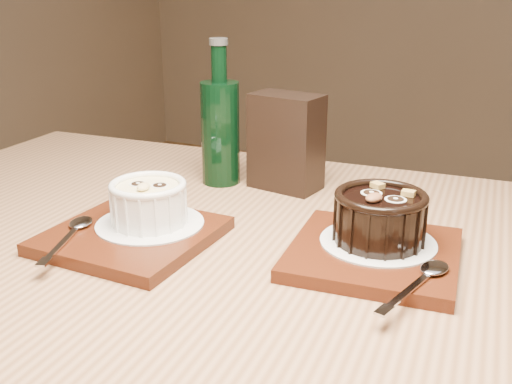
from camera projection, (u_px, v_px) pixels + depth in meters
table at (256, 332)px, 0.69m from camera, size 1.24×0.87×0.75m
tray_left at (132, 236)px, 0.71m from camera, size 0.18×0.18×0.01m
doily_left at (150, 223)px, 0.72m from camera, size 0.13×0.13×0.00m
ramekin_white at (149, 201)px, 0.71m from camera, size 0.09×0.09×0.05m
spoon_left at (70, 234)px, 0.69m from camera, size 0.07×0.13×0.01m
tray_right at (374, 254)px, 0.66m from camera, size 0.20×0.20×0.01m
doily_right at (378, 242)px, 0.67m from camera, size 0.13×0.13×0.00m
ramekin_dark at (380, 215)px, 0.66m from camera, size 0.10×0.10×0.06m
spoon_right at (419, 280)px, 0.58m from camera, size 0.06×0.14×0.01m
condiment_stand at (286, 142)px, 0.87m from camera, size 0.11×0.07×0.14m
green_bottle at (220, 129)px, 0.89m from camera, size 0.06×0.06×0.21m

